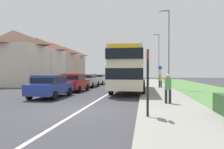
% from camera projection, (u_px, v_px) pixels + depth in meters
% --- Properties ---
extents(ground_plane, '(120.00, 120.00, 0.00)m').
position_uv_depth(ground_plane, '(81.00, 110.00, 9.17)').
color(ground_plane, '#38383D').
extents(lane_marking_centre, '(0.14, 60.00, 0.01)m').
position_uv_depth(lane_marking_centre, '(110.00, 93.00, 17.07)').
color(lane_marking_centre, silver).
rests_on(lane_marking_centre, ground_plane).
extents(pavement_near_side, '(3.20, 68.00, 0.12)m').
position_uv_depth(pavement_near_side, '(163.00, 96.00, 14.43)').
color(pavement_near_side, gray).
rests_on(pavement_near_side, ground_plane).
extents(double_decker_bus, '(2.80, 10.23, 3.70)m').
position_uv_depth(double_decker_bus, '(129.00, 68.00, 18.16)').
color(double_decker_bus, beige).
rests_on(double_decker_bus, ground_plane).
extents(parked_car_blue, '(1.93, 4.04, 1.56)m').
position_uv_depth(parked_car_blue, '(50.00, 85.00, 13.77)').
color(parked_car_blue, navy).
rests_on(parked_car_blue, ground_plane).
extents(parked_car_red, '(1.99, 3.94, 1.63)m').
position_uv_depth(parked_car_red, '(74.00, 82.00, 18.37)').
color(parked_car_red, '#B21E1E').
rests_on(parked_car_red, ground_plane).
extents(parked_car_silver, '(1.89, 4.49, 1.60)m').
position_uv_depth(parked_car_silver, '(88.00, 80.00, 23.64)').
color(parked_car_silver, '#B7B7BC').
rests_on(parked_car_silver, ground_plane).
extents(parked_car_white, '(1.94, 4.03, 1.56)m').
position_uv_depth(parked_car_white, '(98.00, 78.00, 28.97)').
color(parked_car_white, silver).
rests_on(parked_car_white, ground_plane).
extents(pedestrian_at_stop, '(0.34, 0.34, 1.67)m').
position_uv_depth(pedestrian_at_stop, '(168.00, 87.00, 10.49)').
color(pedestrian_at_stop, '#23232D').
rests_on(pedestrian_at_stop, ground_plane).
extents(pedestrian_walking_away, '(0.34, 0.34, 1.67)m').
position_uv_depth(pedestrian_walking_away, '(160.00, 80.00, 21.27)').
color(pedestrian_walking_away, '#23232D').
rests_on(pedestrian_walking_away, ground_plane).
extents(bus_stop_sign, '(0.09, 0.52, 2.60)m').
position_uv_depth(bus_stop_sign, '(148.00, 78.00, 7.35)').
color(bus_stop_sign, black).
rests_on(bus_stop_sign, ground_plane).
extents(cycle_route_sign, '(0.44, 0.08, 2.52)m').
position_uv_depth(cycle_route_sign, '(160.00, 75.00, 23.96)').
color(cycle_route_sign, slate).
rests_on(cycle_route_sign, ground_plane).
extents(street_lamp_mid, '(1.14, 0.20, 8.03)m').
position_uv_depth(street_lamp_mid, '(168.00, 45.00, 20.18)').
color(street_lamp_mid, slate).
rests_on(street_lamp_mid, ground_plane).
extents(street_lamp_far, '(1.14, 0.20, 8.39)m').
position_uv_depth(street_lamp_far, '(158.00, 55.00, 34.80)').
color(street_lamp_far, slate).
rests_on(street_lamp_far, ground_plane).
extents(house_terrace_far_side, '(7.61, 21.95, 7.17)m').
position_uv_depth(house_terrace_far_side, '(45.00, 62.00, 33.71)').
color(house_terrace_far_side, beige).
rests_on(house_terrace_far_side, ground_plane).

